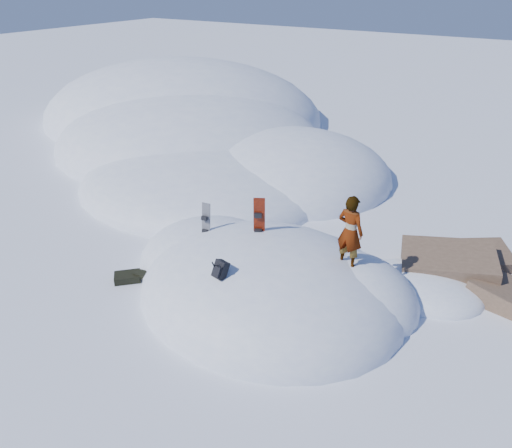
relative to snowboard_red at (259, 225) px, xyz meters
The scene contains 9 objects.
ground 1.85m from the snowboard_red, 40.41° to the right, with size 120.00×120.00×0.00m, color white.
snow_mound 1.73m from the snowboard_red, 33.92° to the right, with size 8.00×6.00×3.00m.
snow_ridge 13.54m from the snowboard_red, 136.46° to the left, with size 21.50×18.50×6.40m.
rock_outcrop 5.28m from the snowboard_red, 28.80° to the left, with size 4.68×4.41×1.68m.
snowboard_red is the anchor object (origin of this frame).
snowboard_dark 1.56m from the snowboard_red, 167.62° to the right, with size 0.26×0.20×1.32m.
backpack 2.12m from the snowboard_red, 82.25° to the right, with size 0.36×0.44×0.49m.
gear_pile 3.79m from the snowboard_red, 145.13° to the right, with size 0.93×0.82×0.24m.
person 2.49m from the snowboard_red, ahead, with size 0.66×0.43×1.81m, color slate.
Camera 1 is at (5.41, -9.10, 7.49)m, focal length 35.00 mm.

